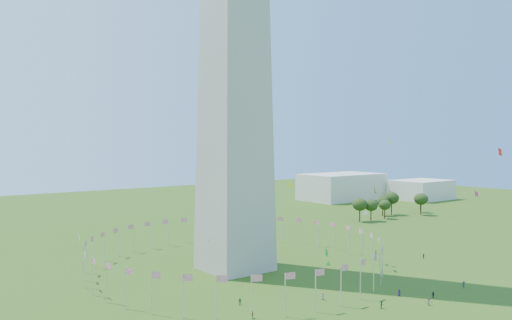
{
  "coord_description": "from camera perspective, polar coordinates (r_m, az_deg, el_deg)",
  "views": [
    {
      "loc": [
        -78.62,
        -63.43,
        35.28
      ],
      "look_at": [
        -3.96,
        35.0,
        30.97
      ],
      "focal_mm": 35.0,
      "sensor_mm": 36.0,
      "label": 1
    }
  ],
  "objects": [
    {
      "name": "crowd",
      "position": [
        115.56,
        18.89,
        -15.44
      ],
      "size": [
        94.96,
        75.24,
        1.95
      ],
      "color": "gray",
      "rests_on": "ground"
    },
    {
      "name": "flag_ring",
      "position": [
        141.41,
        -2.44,
        -10.57
      ],
      "size": [
        80.24,
        80.24,
        9.0
      ],
      "color": "silver",
      "rests_on": "ground"
    },
    {
      "name": "gov_building_east_a",
      "position": [
        313.95,
        9.77,
        -3.01
      ],
      "size": [
        50.0,
        30.0,
        16.0
      ],
      "primitive_type": "cube",
      "color": "beige",
      "rests_on": "ground"
    },
    {
      "name": "ground",
      "position": [
        107.0,
        13.77,
        -17.31
      ],
      "size": [
        600.0,
        600.0,
        0.0
      ],
      "primitive_type": "plane",
      "color": "#284610",
      "rests_on": "ground"
    },
    {
      "name": "tree_line_east",
      "position": [
        245.11,
        15.1,
        -5.17
      ],
      "size": [
        53.17,
        15.97,
        11.08
      ],
      "color": "#2A4416",
      "rests_on": "ground"
    },
    {
      "name": "kites_aloft",
      "position": [
        126.57,
        7.69,
        -5.31
      ],
      "size": [
        95.11,
        82.51,
        32.82
      ],
      "color": "white",
      "rests_on": "ground"
    },
    {
      "name": "gov_building_east_b",
      "position": [
        326.59,
        18.45,
        -3.25
      ],
      "size": [
        35.0,
        25.0,
        12.0
      ],
      "primitive_type": "cube",
      "color": "beige",
      "rests_on": "ground"
    }
  ]
}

